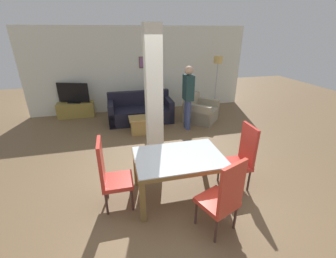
% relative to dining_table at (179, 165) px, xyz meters
% --- Properties ---
extents(ground_plane, '(18.00, 18.00, 0.00)m').
position_rel_dining_table_xyz_m(ground_plane, '(0.00, 0.00, -0.59)').
color(ground_plane, brown).
extents(back_wall, '(7.20, 0.09, 2.70)m').
position_rel_dining_table_xyz_m(back_wall, '(0.00, 4.65, 0.76)').
color(back_wall, silver).
rests_on(back_wall, ground_plane).
extents(divider_pillar, '(0.32, 0.33, 2.70)m').
position_rel_dining_table_xyz_m(divider_pillar, '(-0.15, 1.35, 0.76)').
color(divider_pillar, silver).
rests_on(divider_pillar, ground_plane).
extents(dining_table, '(1.41, 0.97, 0.75)m').
position_rel_dining_table_xyz_m(dining_table, '(0.00, 0.00, 0.00)').
color(dining_table, olive).
rests_on(dining_table, ground_plane).
extents(dining_chair_near_right, '(0.60, 0.60, 1.15)m').
position_rel_dining_table_xyz_m(dining_chair_near_right, '(0.35, -0.86, 0.01)').
color(dining_chair_near_right, red).
rests_on(dining_chair_near_right, ground_plane).
extents(dining_chair_head_left, '(0.46, 0.46, 1.15)m').
position_rel_dining_table_xyz_m(dining_chair_head_left, '(-1.07, 0.00, 0.01)').
color(dining_chair_head_left, red).
rests_on(dining_chair_head_left, ground_plane).
extents(dining_chair_head_right, '(0.46, 0.46, 1.15)m').
position_rel_dining_table_xyz_m(dining_chair_head_right, '(1.11, 0.00, 0.01)').
color(dining_chair_head_right, red).
rests_on(dining_chair_head_right, ground_plane).
extents(sofa, '(1.89, 0.92, 0.85)m').
position_rel_dining_table_xyz_m(sofa, '(-0.19, 3.55, -0.30)').
color(sofa, black).
rests_on(sofa, ground_plane).
extents(armchair, '(1.24, 1.25, 0.78)m').
position_rel_dining_table_xyz_m(armchair, '(1.58, 3.13, -0.31)').
color(armchair, tan).
rests_on(armchair, ground_plane).
extents(coffee_table, '(0.73, 0.48, 0.44)m').
position_rel_dining_table_xyz_m(coffee_table, '(-0.23, 2.65, -0.36)').
color(coffee_table, '#A17B40').
rests_on(coffee_table, ground_plane).
extents(bottle, '(0.07, 0.07, 0.27)m').
position_rel_dining_table_xyz_m(bottle, '(-0.11, 2.57, -0.05)').
color(bottle, '#4C2D14').
rests_on(bottle, coffee_table).
extents(tv_stand, '(1.10, 0.40, 0.47)m').
position_rel_dining_table_xyz_m(tv_stand, '(-2.15, 4.37, -0.35)').
color(tv_stand, olive).
rests_on(tv_stand, ground_plane).
extents(tv_screen, '(0.94, 0.36, 0.63)m').
position_rel_dining_table_xyz_m(tv_screen, '(-2.15, 4.37, 0.18)').
color(tv_screen, black).
rests_on(tv_screen, tv_stand).
extents(floor_lamp, '(0.29, 0.29, 1.79)m').
position_rel_dining_table_xyz_m(floor_lamp, '(2.48, 4.05, 0.91)').
color(floor_lamp, '#B7B7BC').
rests_on(floor_lamp, ground_plane).
extents(standing_person, '(0.23, 0.38, 1.73)m').
position_rel_dining_table_xyz_m(standing_person, '(1.01, 2.64, 0.42)').
color(standing_person, '#3A4574').
rests_on(standing_person, ground_plane).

